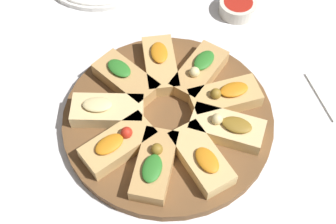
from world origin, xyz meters
The scene contains 12 objects.
ground_plane centered at (0.00, 0.00, 0.00)m, with size 3.00×3.00×0.00m, color white.
serving_board centered at (0.00, 0.00, 0.01)m, with size 0.35×0.35×0.02m, color brown.
focaccia_slice_0 centered at (-0.02, -0.10, 0.03)m, with size 0.08×0.13×0.04m.
focaccia_slice_1 centered at (0.04, -0.09, 0.03)m, with size 0.10×0.13×0.04m.
focaccia_slice_2 centered at (0.09, -0.04, 0.03)m, with size 0.13×0.09×0.04m.
focaccia_slice_3 centered at (0.10, 0.03, 0.03)m, with size 0.13×0.08×0.04m.
focaccia_slice_4 centered at (0.05, 0.08, 0.03)m, with size 0.11×0.13×0.04m.
focaccia_slice_5 centered at (-0.01, 0.10, 0.03)m, with size 0.07×0.12×0.04m.
focaccia_slice_6 centered at (-0.07, 0.07, 0.03)m, with size 0.12×0.12×0.04m.
focaccia_slice_7 centered at (-0.10, 0.00, 0.03)m, with size 0.12×0.05×0.04m.
focaccia_slice_8 centered at (-0.08, -0.06, 0.03)m, with size 0.12×0.12×0.04m.
dipping_bowl centered at (0.15, -0.25, 0.01)m, with size 0.07×0.07×0.03m.
Camera 1 is at (-0.36, 0.22, 0.67)m, focal length 50.00 mm.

